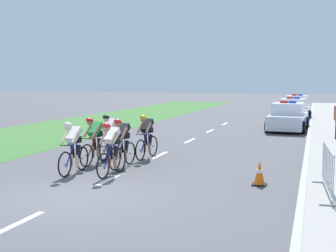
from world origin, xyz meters
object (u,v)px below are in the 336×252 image
object	(u,v)px
cyclist_fourth	(122,142)
cyclist_fifth	(109,136)
cyclist_sixth	(147,136)
police_car_second	(293,111)
cyclist_third	(95,140)
police_car_third	(297,106)
cyclist_lead	(73,147)
police_car_nearest	(288,118)
traffic_cone_near	(259,173)
cyclist_second	(111,148)
crowd_barrier_front	(328,171)

from	to	relation	value
cyclist_fourth	cyclist_fifth	size ratio (longest dim) A/B	1.00
cyclist_fourth	cyclist_sixth	size ratio (longest dim) A/B	1.00
cyclist_fourth	police_car_second	distance (m)	18.30
cyclist_third	police_car_third	bearing A→B (deg)	77.44
cyclist_lead	cyclist_fifth	size ratio (longest dim) A/B	1.00
cyclist_fifth	cyclist_sixth	size ratio (longest dim) A/B	1.00
cyclist_fifth	cyclist_sixth	world-z (taller)	same
cyclist_third	police_car_nearest	world-z (taller)	police_car_nearest
police_car_nearest	police_car_second	world-z (taller)	same
traffic_cone_near	police_car_second	bearing A→B (deg)	90.17
cyclist_sixth	cyclist_fifth	bearing A→B (deg)	-165.42
cyclist_second	cyclist_fourth	xyz separation A→B (m)	(-0.20, 1.17, 0.00)
cyclist_second	cyclist_fourth	distance (m)	1.19
cyclist_second	police_car_third	size ratio (longest dim) A/B	0.39
cyclist_fourth	cyclist_sixth	bearing A→B (deg)	84.91
cyclist_fifth	police_car_nearest	distance (m)	12.00
cyclist_fourth	police_car_second	xyz separation A→B (m)	(4.26, 17.80, -0.11)
cyclist_lead	police_car_third	xyz separation A→B (m)	(5.21, 25.23, -0.11)
police_car_second	crowd_barrier_front	distance (m)	19.68
police_car_second	police_car_third	size ratio (longest dim) A/B	1.02
cyclist_third	traffic_cone_near	xyz separation A→B (m)	(5.35, -1.17, -0.48)
cyclist_fifth	police_car_third	bearing A→B (deg)	76.61
cyclist_lead	cyclist_sixth	distance (m)	3.18
police_car_nearest	police_car_second	size ratio (longest dim) A/B	0.99
cyclist_lead	cyclist_sixth	size ratio (longest dim) A/B	1.00
cyclist_fifth	police_car_nearest	xyz separation A→B (m)	(5.37, 10.73, -0.11)
cyclist_third	traffic_cone_near	world-z (taller)	cyclist_third
cyclist_second	cyclist_fifth	world-z (taller)	same
cyclist_lead	police_car_nearest	xyz separation A→B (m)	(5.21, 13.39, -0.11)
police_car_nearest	police_car_third	bearing A→B (deg)	89.99
cyclist_third	police_car_nearest	size ratio (longest dim) A/B	0.38
crowd_barrier_front	police_car_second	bearing A→B (deg)	94.87
cyclist_sixth	traffic_cone_near	bearing A→B (deg)	-32.90
cyclist_sixth	police_car_third	world-z (taller)	police_car_third
cyclist_fourth	police_car_nearest	bearing A→B (deg)	70.57
traffic_cone_near	police_car_nearest	bearing A→B (deg)	90.23
cyclist_third	cyclist_fifth	bearing A→B (deg)	93.58
police_car_second	traffic_cone_near	distance (m)	18.82
cyclist_third	cyclist_fourth	xyz separation A→B (m)	(1.03, -0.15, 0.00)
cyclist_lead	cyclist_second	world-z (taller)	same
cyclist_lead	cyclist_fourth	world-z (taller)	same
cyclist_lead	crowd_barrier_front	xyz separation A→B (m)	(6.88, -0.51, -0.14)
cyclist_lead	cyclist_third	world-z (taller)	same
police_car_nearest	police_car_second	distance (m)	5.71
cyclist_third	police_car_third	size ratio (longest dim) A/B	0.38
cyclist_lead	crowd_barrier_front	bearing A→B (deg)	-4.25
cyclist_sixth	police_car_second	world-z (taller)	police_car_second
cyclist_fifth	police_car_third	distance (m)	23.20
cyclist_fifth	crowd_barrier_front	world-z (taller)	cyclist_fifth
crowd_barrier_front	cyclist_fifth	bearing A→B (deg)	155.77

